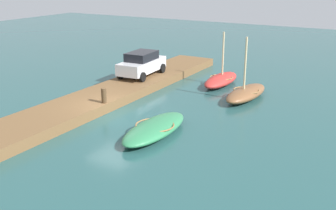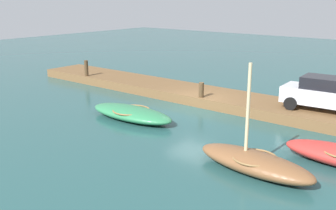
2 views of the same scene
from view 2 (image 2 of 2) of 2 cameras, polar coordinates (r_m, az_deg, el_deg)
ground_plane at (r=21.62m, az=3.73°, el=-0.57°), size 84.00×84.00×0.00m
dock_platform at (r=23.09m, az=6.49°, el=1.10°), size 27.94×3.11×0.55m
motorboat_green at (r=19.75m, az=-5.31°, el=-1.18°), size 4.94×1.94×0.63m
rowboat_brown at (r=14.17m, az=12.29°, el=-8.02°), size 4.53×1.85×3.81m
mooring_post_west at (r=21.84m, az=4.82°, el=2.17°), size 0.28×0.28×0.83m
mooring_post_mid_west at (r=28.28m, az=-11.68°, el=5.21°), size 0.26×0.26×1.09m
parked_car at (r=20.58m, az=21.81°, el=1.55°), size 4.16×2.13×1.65m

